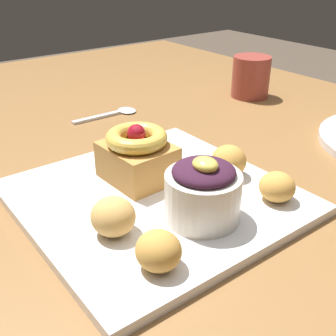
{
  "coord_description": "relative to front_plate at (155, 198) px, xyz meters",
  "views": [
    {
      "loc": [
        0.41,
        -0.42,
        1.0
      ],
      "look_at": [
        0.05,
        -0.15,
        0.77
      ],
      "focal_mm": 45.14,
      "sensor_mm": 36.0,
      "label": 1
    }
  ],
  "objects": [
    {
      "name": "fritter_middle",
      "position": [
        0.04,
        -0.08,
        0.03
      ],
      "size": [
        0.05,
        0.05,
        0.04
      ],
      "primitive_type": "ellipsoid",
      "color": "tan",
      "rests_on": "front_plate"
    },
    {
      "name": "front_plate",
      "position": [
        0.0,
        0.0,
        0.0
      ],
      "size": [
        0.3,
        0.3,
        0.01
      ],
      "primitive_type": "cube",
      "color": "white",
      "rests_on": "dining_table"
    },
    {
      "name": "cake_slice",
      "position": [
        -0.04,
        0.0,
        0.04
      ],
      "size": [
        0.09,
        0.08,
        0.07
      ],
      "rotation": [
        0.0,
        0.0,
        0.05
      ],
      "color": "#B77F3D",
      "rests_on": "front_plate"
    },
    {
      "name": "berry_ramekin",
      "position": [
        0.07,
        0.01,
        0.04
      ],
      "size": [
        0.08,
        0.08,
        0.08
      ],
      "color": "silver",
      "rests_on": "front_plate"
    },
    {
      "name": "fritter_front",
      "position": [
        0.11,
        -0.07,
        0.02
      ],
      "size": [
        0.04,
        0.04,
        0.04
      ],
      "primitive_type": "ellipsoid",
      "color": "gold",
      "rests_on": "front_plate"
    },
    {
      "name": "fritter_extra",
      "position": [
        0.1,
        0.1,
        0.02
      ],
      "size": [
        0.04,
        0.04,
        0.03
      ],
      "primitive_type": "ellipsoid",
      "color": "gold",
      "rests_on": "front_plate"
    },
    {
      "name": "fritter_back",
      "position": [
        0.02,
        0.1,
        0.03
      ],
      "size": [
        0.05,
        0.05,
        0.04
      ],
      "primitive_type": "ellipsoid",
      "color": "gold",
      "rests_on": "front_plate"
    },
    {
      "name": "spoon",
      "position": [
        -0.29,
        0.12,
        -0.0
      ],
      "size": [
        0.04,
        0.13,
        0.0
      ],
      "rotation": [
        0.0,
        0.0,
        1.56
      ],
      "color": "silver",
      "rests_on": "dining_table"
    },
    {
      "name": "coffee_mug",
      "position": [
        -0.22,
        0.4,
        0.04
      ],
      "size": [
        0.08,
        0.08,
        0.08
      ],
      "primitive_type": "cylinder",
      "color": "#993D33",
      "rests_on": "dining_table"
    },
    {
      "name": "dining_table",
      "position": [
        -0.05,
        0.17,
        -0.09
      ],
      "size": [
        1.53,
        0.92,
        0.73
      ],
      "color": "brown",
      "rests_on": "ground_plane"
    }
  ]
}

